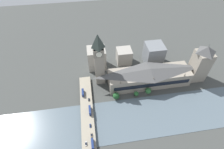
# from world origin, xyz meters

# --- Properties ---
(ground_plane) EXTENTS (600.00, 600.00, 0.00)m
(ground_plane) POSITION_xyz_m (0.00, 0.00, 0.00)
(ground_plane) COLOR #424442
(river_water) EXTENTS (54.70, 360.00, 0.30)m
(river_water) POSITION_xyz_m (-33.35, 0.00, 0.15)
(river_water) COLOR slate
(river_water) RESTS_ON ground_plane
(parliament_hall) EXTENTS (29.25, 109.11, 26.62)m
(parliament_hall) POSITION_xyz_m (17.39, -8.00, 13.22)
(parliament_hall) COLOR gray
(parliament_hall) RESTS_ON ground_plane
(clock_tower) EXTENTS (13.16, 13.16, 76.18)m
(clock_tower) POSITION_xyz_m (30.70, 56.53, 40.54)
(clock_tower) COLOR gray
(clock_tower) RESTS_ON ground_plane
(victoria_tower) EXTENTS (19.96, 19.96, 57.63)m
(victoria_tower) POSITION_xyz_m (17.45, -76.54, 26.81)
(victoria_tower) COLOR gray
(victoria_tower) RESTS_ON ground_plane
(road_bridge) EXTENTS (141.40, 14.77, 4.37)m
(road_bridge) POSITION_xyz_m (-33.35, 77.89, 3.49)
(road_bridge) COLOR gray
(road_bridge) RESTS_ON ground_plane
(double_decker_bus_lead) EXTENTS (10.84, 2.49, 4.71)m
(double_decker_bus_lead) POSITION_xyz_m (-59.44, 74.18, 6.98)
(double_decker_bus_lead) COLOR navy
(double_decker_bus_lead) RESTS_ON road_bridge
(double_decker_bus_mid) EXTENTS (11.74, 2.48, 5.10)m
(double_decker_bus_mid) POSITION_xyz_m (-19.66, 74.14, 7.18)
(double_decker_bus_mid) COLOR navy
(double_decker_bus_mid) RESTS_ON road_bridge
(double_decker_bus_rear) EXTENTS (10.62, 2.56, 4.75)m
(double_decker_bus_rear) POSITION_xyz_m (8.02, 81.29, 6.99)
(double_decker_bus_rear) COLOR navy
(double_decker_bus_rear) RESTS_ON road_bridge
(car_northbound_lead) EXTENTS (4.31, 1.88, 1.40)m
(car_northbound_lead) POSITION_xyz_m (-2.80, 74.40, 5.07)
(car_northbound_lead) COLOR black
(car_northbound_lead) RESTS_ON road_bridge
(car_northbound_mid) EXTENTS (4.41, 1.89, 1.35)m
(car_northbound_mid) POSITION_xyz_m (-57.51, 80.84, 5.05)
(car_northbound_mid) COLOR silver
(car_northbound_mid) RESTS_ON road_bridge
(car_northbound_tail) EXTENTS (4.27, 1.83, 1.33)m
(car_northbound_tail) POSITION_xyz_m (-38.15, 75.11, 5.03)
(car_northbound_tail) COLOR navy
(car_northbound_tail) RESTS_ON road_bridge
(car_southbound_lead) EXTENTS (4.49, 1.83, 1.41)m
(car_southbound_lead) POSITION_xyz_m (-49.16, 74.57, 5.08)
(car_southbound_lead) COLOR slate
(car_southbound_lead) RESTS_ON road_bridge
(city_block_west) EXTENTS (20.58, 21.68, 23.16)m
(city_block_west) POSITION_xyz_m (65.23, 16.44, 11.58)
(city_block_west) COLOR #A39E93
(city_block_west) RESTS_ON ground_plane
(city_block_center) EXTENTS (22.81, 25.66, 32.28)m
(city_block_center) POSITION_xyz_m (61.22, 57.99, 16.14)
(city_block_center) COLOR #A39E93
(city_block_center) RESTS_ON ground_plane
(city_block_east) EXTENTS (26.34, 25.92, 31.90)m
(city_block_east) POSITION_xyz_m (58.10, -27.24, 15.95)
(city_block_east) COLOR slate
(city_block_east) RESTS_ON ground_plane
(tree_embankment_near) EXTENTS (6.09, 6.09, 8.70)m
(tree_embankment_near) POSITION_xyz_m (-3.21, 14.19, 5.62)
(tree_embankment_near) COLOR brown
(tree_embankment_near) RESTS_ON ground_plane
(tree_embankment_mid) EXTENTS (7.76, 7.76, 9.70)m
(tree_embankment_mid) POSITION_xyz_m (-1.10, -2.11, 5.81)
(tree_embankment_mid) COLOR brown
(tree_embankment_mid) RESTS_ON ground_plane
(tree_embankment_far) EXTENTS (8.51, 8.51, 10.10)m
(tree_embankment_far) POSITION_xyz_m (-2.80, 40.20, 5.84)
(tree_embankment_far) COLOR brown
(tree_embankment_far) RESTS_ON ground_plane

